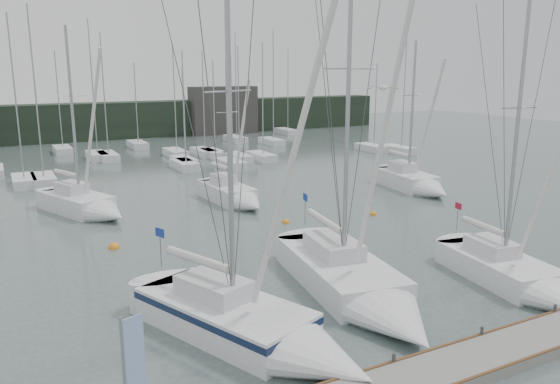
{
  "coord_description": "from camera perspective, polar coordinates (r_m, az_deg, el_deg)",
  "views": [
    {
      "loc": [
        -12.75,
        -16.53,
        9.74
      ],
      "look_at": [
        -1.42,
        5.0,
        4.17
      ],
      "focal_mm": 35.0,
      "sensor_mm": 36.0,
      "label": 1
    }
  ],
  "objects": [
    {
      "name": "mast_forest",
      "position": [
        60.07,
        -12.72,
        3.71
      ],
      "size": [
        60.59,
        26.78,
        14.75
      ],
      "color": "silver",
      "rests_on": "ground"
    },
    {
      "name": "ground",
      "position": [
        23.04,
        9.16,
        -12.3
      ],
      "size": [
        160.0,
        160.0,
        0.0
      ],
      "primitive_type": "plane",
      "color": "#495956",
      "rests_on": "ground"
    },
    {
      "name": "sailboat_near_left",
      "position": [
        19.93,
        -1.91,
        -14.34
      ],
      "size": [
        6.54,
        10.41,
        15.14
      ],
      "rotation": [
        0.0,
        0.0,
        0.38
      ],
      "color": "silver",
      "rests_on": "ground"
    },
    {
      "name": "dock",
      "position": [
        19.66,
        18.31,
        -16.85
      ],
      "size": [
        24.0,
        2.0,
        0.4
      ],
      "primitive_type": "cube",
      "color": "slate",
      "rests_on": "ground"
    },
    {
      "name": "buoy_c",
      "position": [
        31.67,
        -16.95,
        -5.61
      ],
      "size": [
        0.62,
        0.62,
        0.62
      ],
      "primitive_type": "sphere",
      "color": "orange",
      "rests_on": "ground"
    },
    {
      "name": "sailboat_mid_e",
      "position": [
        45.14,
        14.1,
        0.84
      ],
      "size": [
        3.76,
        8.68,
        12.66
      ],
      "rotation": [
        0.0,
        0.0,
        -0.13
      ],
      "color": "silver",
      "rests_on": "ground"
    },
    {
      "name": "sailboat_mid_b",
      "position": [
        38.85,
        -19.31,
        -1.45
      ],
      "size": [
        5.55,
        8.46,
        13.22
      ],
      "rotation": [
        0.0,
        0.0,
        0.4
      ],
      "color": "silver",
      "rests_on": "ground"
    },
    {
      "name": "buoy_a",
      "position": [
        29.42,
        -9.66,
        -6.64
      ],
      "size": [
        0.56,
        0.56,
        0.56
      ],
      "primitive_type": "sphere",
      "color": "orange",
      "rests_on": "ground"
    },
    {
      "name": "far_building_right",
      "position": [
        82.71,
        -5.93,
        8.5
      ],
      "size": [
        10.0,
        3.0,
        7.0
      ],
      "primitive_type": "cube",
      "color": "#393735",
      "rests_on": "ground"
    },
    {
      "name": "far_treeline",
      "position": [
        79.89,
        -18.62,
        7.02
      ],
      "size": [
        90.0,
        4.0,
        5.0
      ],
      "primitive_type": "cube",
      "color": "black",
      "rests_on": "ground"
    },
    {
      "name": "sailboat_near_center",
      "position": [
        23.46,
        8.69,
        -10.24
      ],
      "size": [
        5.0,
        11.81,
        16.53
      ],
      "rotation": [
        0.0,
        0.0,
        -0.15
      ],
      "color": "silver",
      "rests_on": "ground"
    },
    {
      "name": "sailboat_mid_c",
      "position": [
        39.74,
        -4.68,
        -0.5
      ],
      "size": [
        2.97,
        7.68,
        10.95
      ],
      "rotation": [
        0.0,
        0.0,
        0.07
      ],
      "color": "silver",
      "rests_on": "ground"
    },
    {
      "name": "dock_banner",
      "position": [
        13.74,
        -15.21,
        -18.3
      ],
      "size": [
        0.57,
        0.24,
        3.94
      ],
      "rotation": [
        0.0,
        0.0,
        0.34
      ],
      "color": "gray",
      "rests_on": "dock"
    },
    {
      "name": "sailboat_near_right",
      "position": [
        26.72,
        24.28,
        -8.49
      ],
      "size": [
        3.91,
        8.95,
        13.61
      ],
      "rotation": [
        0.0,
        0.0,
        -0.14
      ],
      "color": "silver",
      "rests_on": "ground"
    },
    {
      "name": "buoy_d",
      "position": [
        37.54,
        9.73,
        -2.34
      ],
      "size": [
        0.47,
        0.47,
        0.47
      ],
      "primitive_type": "sphere",
      "color": "orange",
      "rests_on": "ground"
    },
    {
      "name": "buoy_b",
      "position": [
        35.11,
        0.61,
        -3.22
      ],
      "size": [
        0.49,
        0.49,
        0.49
      ],
      "primitive_type": "sphere",
      "color": "orange",
      "rests_on": "ground"
    },
    {
      "name": "seagull",
      "position": [
        20.08,
        10.71,
        10.66
      ],
      "size": [
        0.95,
        0.51,
        0.19
      ],
      "rotation": [
        0.0,
        0.0,
        -0.41
      ],
      "color": "silver",
      "rests_on": "ground"
    }
  ]
}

